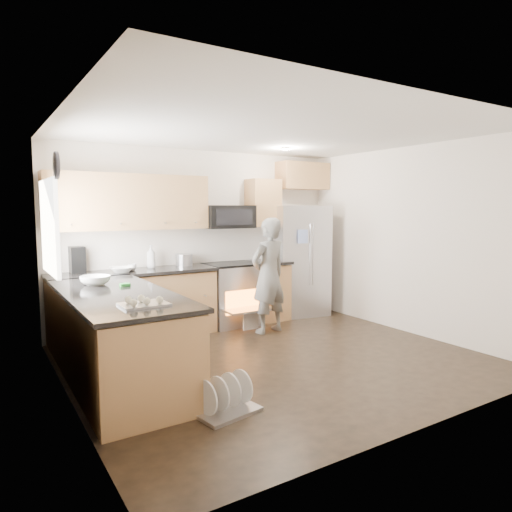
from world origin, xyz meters
TOP-DOWN VIEW (x-y plane):
  - ground at (0.00, 0.00)m, footprint 4.50×4.50m
  - room_shell at (-0.04, 0.02)m, footprint 4.54×4.04m
  - back_cabinet_run at (-0.58, 1.75)m, footprint 4.45×0.64m
  - peninsula at (-1.75, 0.25)m, footprint 0.96×2.36m
  - stove_range at (0.35, 1.69)m, footprint 0.76×0.97m
  - refrigerator at (1.60, 1.70)m, footprint 0.98×0.82m
  - person at (0.57, 1.03)m, footprint 0.65×0.49m
  - dish_rack at (-1.16, -0.90)m, footprint 0.59×0.51m

SIDE VIEW (x-z plane):
  - ground at x=0.00m, z-range 0.00..0.00m
  - dish_rack at x=-1.16m, z-range -0.08..0.25m
  - peninsula at x=-1.75m, z-range -0.05..0.98m
  - stove_range at x=0.35m, z-range -0.22..1.57m
  - person at x=0.57m, z-range 0.00..1.62m
  - refrigerator at x=1.60m, z-range 0.00..1.79m
  - back_cabinet_run at x=-0.58m, z-range -0.29..2.21m
  - room_shell at x=-0.04m, z-range 0.36..2.98m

